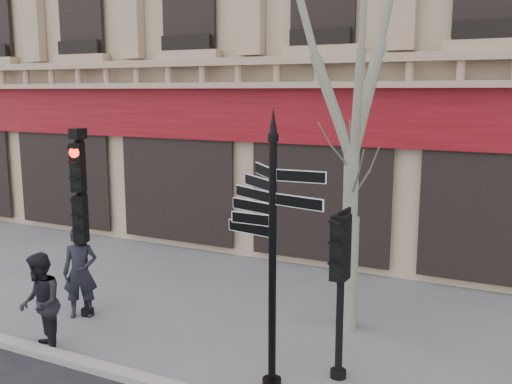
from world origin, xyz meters
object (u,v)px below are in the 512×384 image
fingerpost (273,205)px  pedestrian_b (40,304)px  traffic_signal_main (81,200)px  traffic_signal_secondary (341,266)px  pedestrian_a (80,272)px  plane_tree (356,8)px

fingerpost → pedestrian_b: size_ratio=2.40×
traffic_signal_main → traffic_signal_secondary: traffic_signal_main is taller
fingerpost → pedestrian_a: (-4.30, 0.82, -1.80)m
traffic_signal_main → traffic_signal_secondary: size_ratio=1.43×
fingerpost → traffic_signal_secondary: (0.74, 0.74, -0.95)m
fingerpost → traffic_signal_secondary: size_ratio=1.61×
pedestrian_a → pedestrian_b: pedestrian_a is taller
fingerpost → pedestrian_a: fingerpost is taller
plane_tree → pedestrian_a: (-4.60, -1.70, -4.63)m
traffic_signal_main → pedestrian_a: size_ratio=2.05×
traffic_signal_secondary → plane_tree: size_ratio=0.31×
plane_tree → pedestrian_b: bearing=-142.6°
fingerpost → pedestrian_b: bearing=-149.0°
traffic_signal_main → traffic_signal_secondary: bearing=-24.5°
fingerpost → traffic_signal_secondary: 1.41m
traffic_signal_main → traffic_signal_secondary: 5.01m
plane_tree → traffic_signal_secondary: bearing=-76.4°
traffic_signal_main → plane_tree: 5.83m
fingerpost → plane_tree: plane_tree is taller
traffic_signal_secondary → fingerpost: bearing=-132.6°
traffic_signal_secondary → pedestrian_a: traffic_signal_secondary is taller
fingerpost → traffic_signal_main: (-4.25, 0.90, -0.44)m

